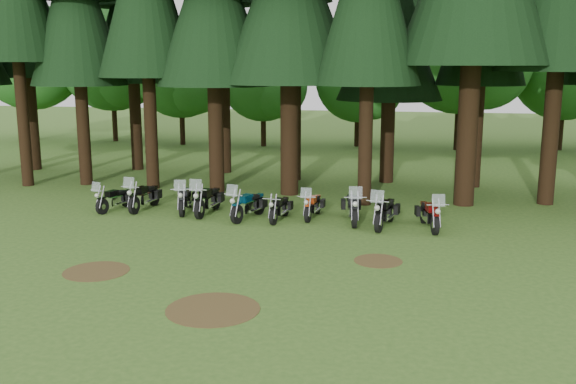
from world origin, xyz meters
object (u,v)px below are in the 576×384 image
motorcycle_3 (208,201)px  motorcycle_7 (352,208)px  motorcycle_0 (115,200)px  motorcycle_2 (185,200)px  motorcycle_5 (280,209)px  motorcycle_8 (385,213)px  motorcycle_6 (313,206)px  motorcycle_4 (248,206)px  motorcycle_9 (429,215)px  motorcycle_1 (144,197)px

motorcycle_3 → motorcycle_7: 5.48m
motorcycle_0 → motorcycle_2: size_ratio=0.88×
motorcycle_5 → motorcycle_8: bearing=1.8°
motorcycle_6 → motorcycle_7: motorcycle_7 is taller
motorcycle_2 → motorcycle_7: motorcycle_7 is taller
motorcycle_2 → motorcycle_4: motorcycle_4 is taller
motorcycle_2 → motorcycle_5: size_ratio=1.13×
motorcycle_7 → motorcycle_9: size_ratio=1.06×
motorcycle_7 → motorcycle_8: 1.25m
motorcycle_0 → motorcycle_1: 1.11m
motorcycle_6 → motorcycle_8: motorcycle_8 is taller
motorcycle_3 → motorcycle_7: motorcycle_3 is taller
motorcycle_6 → motorcycle_9: (4.19, -0.78, 0.04)m
motorcycle_3 → motorcycle_8: 6.68m
motorcycle_0 → motorcycle_3: bearing=18.3°
motorcycle_0 → motorcycle_3: 3.70m
motorcycle_1 → motorcycle_5: bearing=-1.9°
motorcycle_3 → motorcycle_4: (1.71, -0.47, -0.02)m
motorcycle_3 → motorcycle_6: motorcycle_3 is taller
motorcycle_6 → motorcycle_1: bearing=-175.5°
motorcycle_2 → motorcycle_0: bearing=175.3°
motorcycle_5 → motorcycle_4: bearing=-172.4°
motorcycle_6 → motorcycle_7: 1.54m
motorcycle_6 → motorcycle_3: bearing=-172.9°
motorcycle_0 → motorcycle_9: 11.87m
motorcycle_2 → motorcycle_7: size_ratio=0.95×
motorcycle_1 → motorcycle_7: bearing=1.7°
motorcycle_2 → motorcycle_4: 2.73m
motorcycle_1 → motorcycle_3: 2.66m
motorcycle_2 → motorcycle_8: motorcycle_8 is taller
motorcycle_4 → motorcycle_6: bearing=30.8°
motorcycle_3 → motorcycle_8: (6.65, -0.63, -0.01)m
motorcycle_5 → motorcycle_7: size_ratio=0.84×
motorcycle_5 → motorcycle_9: size_ratio=0.89×
motorcycle_0 → motorcycle_4: (5.40, -0.28, 0.06)m
motorcycle_0 → motorcycle_9: motorcycle_9 is taller
motorcycle_0 → motorcycle_9: bearing=13.3°
motorcycle_5 → motorcycle_2: bearing=176.6°
motorcycle_3 → motorcycle_9: motorcycle_3 is taller
motorcycle_0 → motorcycle_4: 5.41m
motorcycle_1 → motorcycle_3: motorcycle_3 is taller
motorcycle_7 → motorcycle_9: 2.72m
motorcycle_3 → motorcycle_7: size_ratio=1.01×
motorcycle_2 → motorcycle_7: (6.43, -0.33, 0.02)m
motorcycle_1 → motorcycle_8: motorcycle_8 is taller
motorcycle_1 → motorcycle_8: 9.34m
motorcycle_4 → motorcycle_9: size_ratio=1.02×
motorcycle_1 → motorcycle_7: 8.14m
motorcycle_7 → motorcycle_9: motorcycle_7 is taller
motorcycle_4 → motorcycle_5: 1.16m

